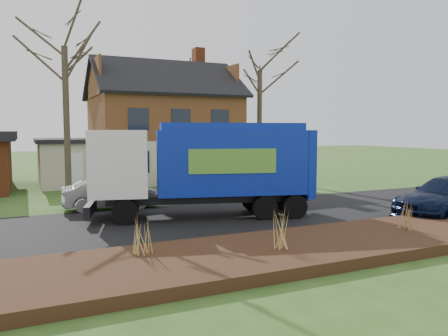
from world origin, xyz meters
name	(u,v)px	position (x,y,z in m)	size (l,w,h in m)	color
ground	(219,218)	(0.00, 0.00, 0.00)	(120.00, 120.00, 0.00)	#2C501A
road	(219,218)	(0.00, 0.00, 0.01)	(80.00, 7.00, 0.02)	black
mulch_verge	(298,249)	(0.00, -5.30, 0.15)	(80.00, 3.50, 0.30)	black
main_house	(156,120)	(1.49, 13.91, 4.03)	(12.95, 8.95, 9.26)	beige
garbage_truck	(208,163)	(-0.27, 0.48, 2.10)	(8.80, 4.34, 3.64)	black
silver_sedan	(111,193)	(-3.38, 3.86, 0.66)	(1.40, 4.01, 1.32)	#A5A7AD
tree_front_west	(64,23)	(-4.70, 8.57, 8.67)	(3.54, 3.54, 10.53)	#433928
tree_front_east	(260,53)	(8.09, 11.41, 8.61)	(3.81, 3.81, 10.59)	#453829
tree_back	(185,67)	(5.97, 20.74, 8.69)	(3.29, 3.29, 10.43)	#3F3426
grass_clump_west	(141,235)	(-4.13, -4.54, 0.78)	(0.37, 0.30, 0.97)	tan
grass_clump_mid	(282,229)	(-0.66, -5.51, 0.81)	(0.37, 0.30, 1.02)	tan
grass_clump_east	(408,215)	(4.03, -5.31, 0.75)	(0.36, 0.30, 0.90)	#9E7545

